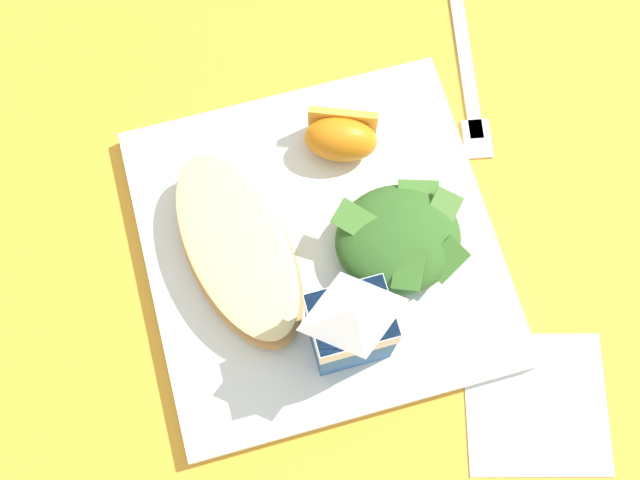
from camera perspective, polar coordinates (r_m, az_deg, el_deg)
ground at (r=0.65m, az=0.00°, el=-0.70°), size 3.00×3.00×0.00m
white_plate at (r=0.64m, az=0.00°, el=-0.49°), size 0.28×0.28×0.02m
cheesy_pizza_bread at (r=0.61m, az=-6.03°, el=-0.70°), size 0.11×0.18×0.04m
green_salad_pile at (r=0.61m, az=5.77°, el=0.10°), size 0.11×0.09×0.05m
milk_carton at (r=0.55m, az=2.29°, el=-6.17°), size 0.06×0.05×0.11m
orange_wedge_front at (r=0.64m, az=1.55°, el=7.54°), size 0.07×0.06×0.04m
paper_napkin at (r=0.64m, az=15.58°, el=-11.47°), size 0.13×0.13×0.00m
metal_fork at (r=0.72m, az=10.82°, el=11.65°), size 0.05×0.19×0.01m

